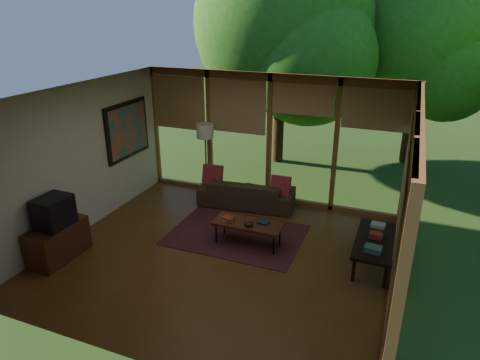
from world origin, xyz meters
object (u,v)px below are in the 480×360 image
at_px(coffee_table, 248,224).
at_px(sofa, 247,193).
at_px(side_console, 375,242).
at_px(television, 53,212).
at_px(floor_lamp, 205,135).
at_px(media_cabinet, 58,242).

bearing_deg(coffee_table, sofa, 111.83).
height_order(coffee_table, side_console, side_console).
bearing_deg(television, sofa, 55.08).
xyz_separation_m(coffee_table, side_console, (2.11, 0.16, 0.02)).
relative_size(floor_lamp, side_console, 1.18).
relative_size(media_cabinet, television, 1.82).
xyz_separation_m(television, coffee_table, (2.74, 1.57, -0.46)).
xyz_separation_m(sofa, side_console, (2.71, -1.33, 0.12)).
bearing_deg(coffee_table, side_console, 4.45).
bearing_deg(floor_lamp, television, -110.14).
bearing_deg(side_console, floor_lamp, 158.67).
distance_m(television, floor_lamp, 3.42).
bearing_deg(sofa, coffee_table, 105.54).
bearing_deg(media_cabinet, sofa, 54.83).
bearing_deg(television, coffee_table, 29.79).
bearing_deg(media_cabinet, television, 0.00).
distance_m(sofa, side_console, 3.02).
relative_size(media_cabinet, floor_lamp, 0.61).
bearing_deg(side_console, television, -160.33).
distance_m(sofa, media_cabinet, 3.75).
distance_m(media_cabinet, side_console, 5.17).
bearing_deg(media_cabinet, floor_lamp, 69.54).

